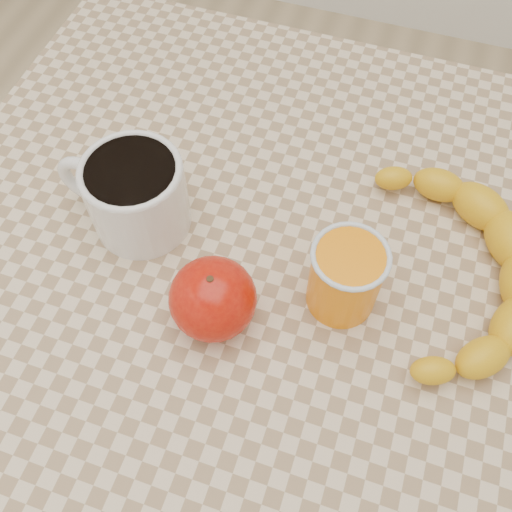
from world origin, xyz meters
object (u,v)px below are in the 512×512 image
(table, at_px, (256,301))
(apple, at_px, (213,299))
(banana, at_px, (459,267))
(coffee_mug, at_px, (134,192))
(orange_juice_glass, at_px, (345,277))

(table, xyz_separation_m, apple, (-0.02, -0.07, 0.13))
(apple, distance_m, banana, 0.26)
(coffee_mug, xyz_separation_m, banana, (0.35, 0.03, -0.03))
(coffee_mug, xyz_separation_m, orange_juice_glass, (0.24, -0.03, -0.00))
(apple, xyz_separation_m, banana, (0.23, 0.12, -0.02))
(orange_juice_glass, xyz_separation_m, banana, (0.11, 0.06, -0.02))
(coffee_mug, bearing_deg, orange_juice_glass, -6.30)
(coffee_mug, relative_size, apple, 1.44)
(coffee_mug, distance_m, apple, 0.15)
(orange_juice_glass, distance_m, banana, 0.13)
(banana, bearing_deg, coffee_mug, 175.18)
(table, height_order, banana, banana)
(table, height_order, apple, apple)
(apple, bearing_deg, banana, 28.48)
(table, distance_m, banana, 0.24)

